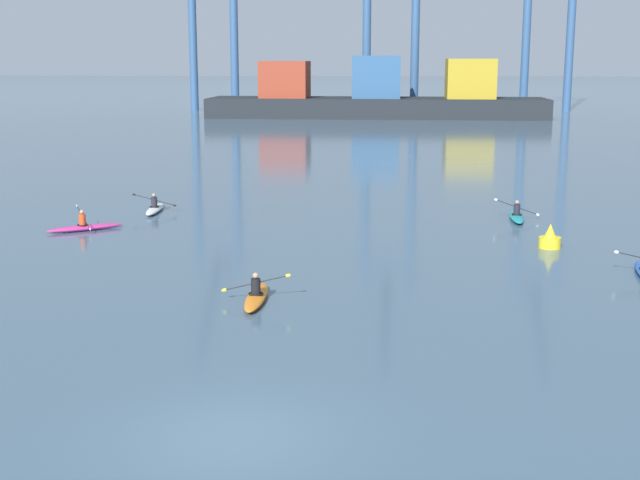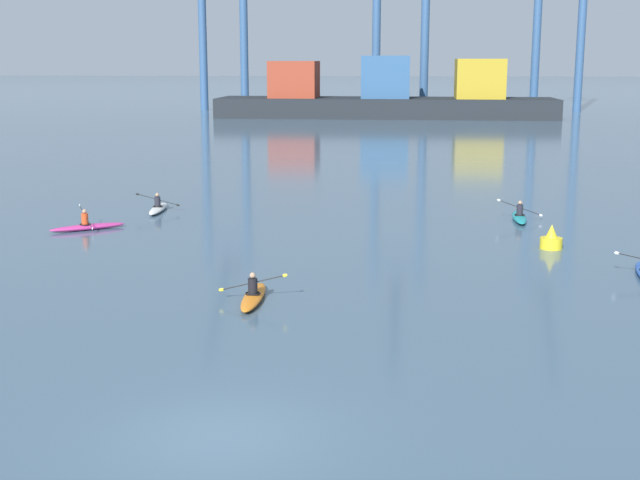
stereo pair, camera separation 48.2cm
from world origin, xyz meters
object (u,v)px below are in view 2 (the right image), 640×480
object	(u,v)px
container_barge	(386,97)
kayak_teal	(519,217)
channel_buoy	(551,240)
kayak_magenta	(87,226)
kayak_orange	(253,296)
kayak_white	(158,208)

from	to	relation	value
container_barge	kayak_teal	world-z (taller)	container_barge
channel_buoy	kayak_magenta	distance (m)	20.26
kayak_orange	container_barge	bearing A→B (deg)	88.89
container_barge	kayak_white	distance (m)	74.89
kayak_orange	kayak_magenta	xyz separation A→B (m)	(-9.52, 10.76, 0.00)
channel_buoy	kayak_magenta	bearing A→B (deg)	174.69
channel_buoy	kayak_orange	size ratio (longest dim) A/B	0.29
container_barge	kayak_orange	size ratio (longest dim) A/B	13.05
container_barge	channel_buoy	distance (m)	81.72
kayak_orange	kayak_white	bearing A→B (deg)	116.02
channel_buoy	kayak_magenta	xyz separation A→B (m)	(-20.17, 1.87, -0.19)
kayak_orange	kayak_teal	world-z (taller)	kayak_teal
container_barge	kayak_teal	distance (m)	75.37
channel_buoy	kayak_teal	bearing A→B (deg)	94.48
kayak_magenta	container_barge	bearing A→B (deg)	81.92
channel_buoy	kayak_white	world-z (taller)	channel_buoy
container_barge	kayak_orange	bearing A→B (deg)	-91.11
kayak_white	kayak_teal	bearing A→B (deg)	-1.96
channel_buoy	kayak_teal	distance (m)	6.36
kayak_magenta	kayak_white	size ratio (longest dim) A/B	0.90
channel_buoy	kayak_teal	world-z (taller)	kayak_teal
kayak_orange	kayak_magenta	distance (m)	14.37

